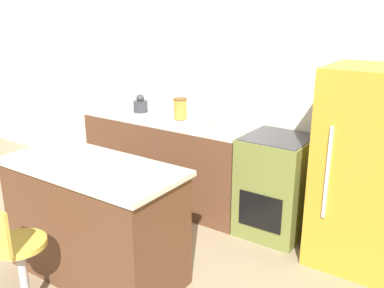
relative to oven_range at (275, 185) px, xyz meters
The scene contains 10 objects.
ground_plane 1.12m from the oven_range, 161.59° to the right, with size 14.00×14.00×0.00m, color #998466.
wall_back 1.31m from the oven_range, 160.90° to the left, with size 8.00×0.06×2.60m.
back_counter 1.25m from the oven_range, behind, with size 1.89×0.60×0.94m.
kitchen_island 1.67m from the oven_range, 121.44° to the right, with size 1.44×0.68×0.93m.
oven_range is the anchor object (origin of this frame).
refrigerator 0.85m from the oven_range, ahead, with size 0.72×0.72×1.63m.
stool_chair 2.27m from the oven_range, 114.58° to the right, with size 0.36×0.36×0.87m.
kettle 1.74m from the oven_range, behind, with size 0.16×0.16×0.20m.
mixing_bowl 0.96m from the oven_range, behind, with size 0.22×0.22×0.10m.
canister_jar 1.25m from the oven_range, behind, with size 0.14×0.14×0.22m.
Camera 1 is at (2.40, -3.13, 2.04)m, focal length 40.00 mm.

